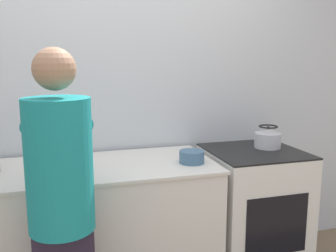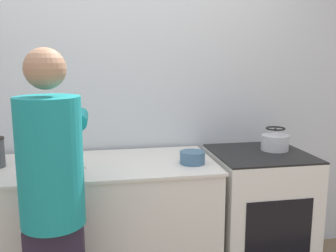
# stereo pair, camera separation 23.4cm
# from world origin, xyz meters

# --- Properties ---
(wall_back) EXTENTS (8.00, 0.05, 2.60)m
(wall_back) POSITION_xyz_m (0.00, 0.76, 1.30)
(wall_back) COLOR silver
(wall_back) RESTS_ON ground_plane
(counter) EXTENTS (1.73, 0.72, 0.90)m
(counter) POSITION_xyz_m (-0.34, 0.35, 0.45)
(counter) COLOR silver
(counter) RESTS_ON ground_plane
(oven) EXTENTS (0.64, 0.64, 0.93)m
(oven) POSITION_xyz_m (0.87, 0.32, 0.47)
(oven) COLOR silver
(oven) RESTS_ON ground_plane
(person) EXTENTS (0.35, 0.59, 1.62)m
(person) POSITION_xyz_m (-0.45, -0.19, 0.88)
(person) COLOR #282031
(person) RESTS_ON ground_plane
(cutting_board) EXTENTS (0.33, 0.20, 0.02)m
(cutting_board) POSITION_xyz_m (-0.47, 0.34, 0.91)
(cutting_board) COLOR silver
(cutting_board) RESTS_ON counter
(knife) EXTENTS (0.21, 0.09, 0.01)m
(knife) POSITION_xyz_m (-0.47, 0.36, 0.93)
(knife) COLOR silver
(knife) RESTS_ON cutting_board
(kettle) EXTENTS (0.19, 0.19, 0.16)m
(kettle) POSITION_xyz_m (1.00, 0.37, 1.00)
(kettle) COLOR silver
(kettle) RESTS_ON oven
(bowl_prep) EXTENTS (0.16, 0.16, 0.08)m
(bowl_prep) POSITION_xyz_m (0.37, 0.24, 0.94)
(bowl_prep) COLOR #426684
(bowl_prep) RESTS_ON counter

